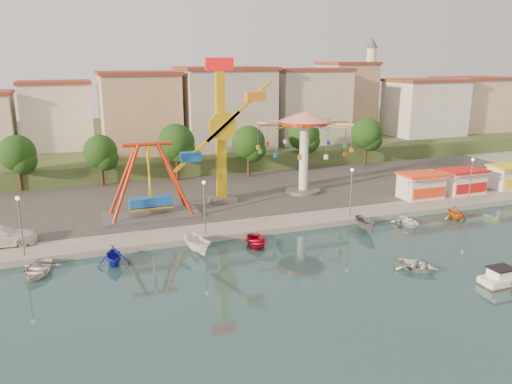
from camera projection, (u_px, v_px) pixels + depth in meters
name	position (u px, v px, depth m)	size (l,w,h in m)	color
ground	(346.00, 281.00, 39.28)	(200.00, 200.00, 0.00)	#15343B
quay_deck	(181.00, 149.00, 95.42)	(200.00, 100.00, 0.60)	#9E998E
asphalt_pad	(231.00, 186.00, 66.32)	(90.00, 28.00, 0.01)	#4C4944
hill_terrace	(176.00, 139.00, 99.64)	(200.00, 60.00, 3.00)	#384C26
pirate_ship_ride	(150.00, 182.00, 52.67)	(10.00, 5.00, 8.00)	#59595E
kamikaze_tower	(225.00, 136.00, 57.29)	(7.88, 3.10, 16.50)	#59595E
wave_swinger	(304.00, 133.00, 61.25)	(11.60, 11.60, 10.40)	#59595E
booth_left	(421.00, 185.00, 60.28)	(5.40, 3.78, 3.08)	white
booth_mid	(463.00, 181.00, 62.40)	(5.40, 3.78, 3.08)	white
booth_right	(510.00, 176.00, 64.95)	(5.40, 3.78, 3.08)	white
lamp_post_0	(21.00, 228.00, 42.26)	(0.14, 0.14, 5.00)	#59595E
lamp_post_1	(205.00, 209.00, 47.60)	(0.14, 0.14, 5.00)	#59595E
lamp_post_2	(351.00, 194.00, 52.93)	(0.14, 0.14, 5.00)	#59595E
lamp_post_3	(470.00, 181.00, 58.27)	(0.14, 0.14, 5.00)	#59595E
tree_0	(17.00, 153.00, 62.72)	(4.60, 4.60, 7.19)	#382314
tree_1	(100.00, 151.00, 65.46)	(4.35, 4.35, 6.80)	#382314
tree_2	(176.00, 142.00, 68.22)	(5.02, 5.02, 7.85)	#382314
tree_3	(249.00, 142.00, 70.34)	(4.68, 4.68, 7.32)	#382314
tree_4	(304.00, 135.00, 76.33)	(4.86, 4.86, 7.60)	#382314
tree_5	(367.00, 133.00, 78.03)	(4.83, 4.83, 7.54)	#382314
building_1	(57.00, 124.00, 76.87)	(12.33, 9.01, 8.63)	silver
building_2	(143.00, 112.00, 81.44)	(11.95, 9.28, 11.23)	tan
building_3	(229.00, 117.00, 83.44)	(12.59, 10.50, 9.20)	beige
building_4	(294.00, 112.00, 91.01)	(10.75, 9.23, 9.24)	beige
building_5	(363.00, 105.00, 93.49)	(12.77, 10.96, 11.21)	tan
building_6	(420.00, 101.00, 95.86)	(8.23, 8.98, 12.36)	silver
building_7	(451.00, 106.00, 104.76)	(11.59, 10.93, 8.76)	beige
minaret	(370.00, 82.00, 97.01)	(2.80, 2.80, 18.00)	silver
cabin_motorboat	(505.00, 279.00, 38.77)	(4.31, 1.79, 1.51)	white
rowboat_a	(416.00, 265.00, 41.34)	(2.59, 3.63, 0.75)	silver
moored_boat_0	(37.00, 269.00, 40.42)	(2.97, 4.15, 0.86)	silver
moored_boat_1	(113.00, 255.00, 42.32)	(2.77, 3.21, 1.69)	#131DA9
moored_boat_2	(198.00, 245.00, 44.78)	(1.56, 4.14, 1.60)	white
moored_boat_3	(256.00, 241.00, 46.74)	(2.76, 3.87, 0.80)	#AA0D29
moored_boat_5	(365.00, 225.00, 50.63)	(1.32, 3.50, 1.35)	slate
moored_boat_6	(408.00, 222.00, 52.45)	(2.57, 3.59, 0.74)	white
moored_boat_7	(455.00, 212.00, 54.39)	(2.51, 2.91, 1.53)	orange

